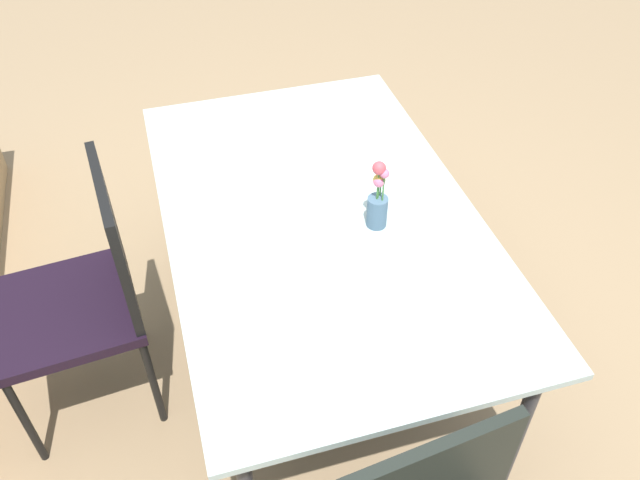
{
  "coord_description": "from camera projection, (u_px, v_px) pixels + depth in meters",
  "views": [
    {
      "loc": [
        -1.59,
        0.4,
        2.19
      ],
      "look_at": [
        0.01,
        -0.07,
        0.64
      ],
      "focal_mm": 37.07,
      "sensor_mm": 36.0,
      "label": 1
    }
  ],
  "objects": [
    {
      "name": "ground_plane",
      "position": [
        304.0,
        359.0,
        2.69
      ],
      "size": [
        12.0,
        12.0,
        0.0
      ],
      "primitive_type": "plane",
      "color": "#9E7F5B"
    },
    {
      "name": "dining_table",
      "position": [
        320.0,
        224.0,
        2.23
      ],
      "size": [
        1.64,
        1.02,
        0.76
      ],
      "color": "#B2C6C1",
      "rests_on": "ground"
    },
    {
      "name": "chair_far_side",
      "position": [
        86.0,
        289.0,
        2.22
      ],
      "size": [
        0.51,
        0.51,
        0.97
      ],
      "rotation": [
        0.0,
        0.0,
        0.09
      ],
      "color": "black",
      "rests_on": "ground"
    },
    {
      "name": "flower_vase",
      "position": [
        378.0,
        199.0,
        2.08
      ],
      "size": [
        0.07,
        0.07,
        0.25
      ],
      "color": "slate",
      "rests_on": "dining_table"
    }
  ]
}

